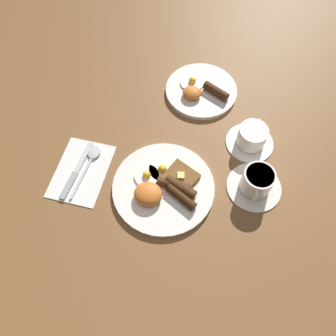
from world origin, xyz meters
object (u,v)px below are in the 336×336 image
Objects in this scene: breakfast_plate_near at (164,187)px; knife at (75,173)px; teacup_far at (252,137)px; breakfast_plate_far at (201,90)px; spoon at (92,157)px; teacup_near at (256,182)px.

breakfast_plate_near is 1.46× the size of knife.
teacup_far is 0.74× the size of knife.
knife is at bearing -129.08° from breakfast_plate_far.
breakfast_plate_near is 0.24m from spoon.
teacup_far is (-0.02, 0.15, -0.00)m from teacup_near.
spoon is (-0.23, 0.06, -0.01)m from breakfast_plate_near.
teacup_far is at bearing 99.31° from teacup_near.
knife is at bearing 159.48° from spoon.
breakfast_plate_near is 0.26m from knife.
breakfast_plate_near is 0.38m from breakfast_plate_far.
knife is at bearing -179.05° from breakfast_plate_near.
knife is (-0.31, -0.38, -0.00)m from breakfast_plate_far.
breakfast_plate_near is at bearing -96.67° from spoon.
breakfast_plate_far is 0.49m from knife.
teacup_near is 0.83× the size of spoon.
breakfast_plate_far reaches higher than knife.
teacup_far is 0.77× the size of spoon.
breakfast_plate_far is 0.25m from teacup_far.
breakfast_plate_far reaches higher than spoon.
teacup_near is 0.52m from knife.
spoon is (-0.46, -0.15, -0.02)m from teacup_far.
teacup_near reaches higher than breakfast_plate_far.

